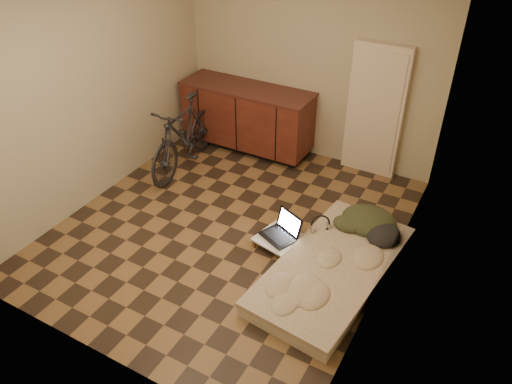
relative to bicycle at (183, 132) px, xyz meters
The scene contains 10 objects.
room_shell 1.65m from the bicycle, 34.67° to the right, with size 3.50×4.00×2.60m.
cabinets 0.98m from the bicycle, 62.74° to the left, with size 1.84×0.62×0.91m.
appliance_panel 2.44m from the bicycle, 27.30° to the left, with size 0.70×0.10×1.70m, color beige.
bicycle is the anchor object (origin of this frame).
futon 2.73m from the bicycle, 21.82° to the right, with size 1.15×2.05×0.17m.
clothing_pile 2.67m from the bicycle, ahead, with size 0.63×0.53×0.25m, color #2F361F, non-canonical shape.
headphones 2.27m from the bicycle, 14.82° to the right, with size 0.23×0.22×0.16m, color black, non-canonical shape.
lap_desk 2.17m from the bicycle, 24.22° to the right, with size 0.75×0.57×0.11m.
laptop 2.04m from the bicycle, 23.77° to the right, with size 0.46×0.44×0.25m.
mouse 2.41m from the bicycle, 24.49° to the right, with size 0.06×0.10×0.04m, color white.
Camera 1 is at (2.41, -3.74, 3.52)m, focal length 35.00 mm.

